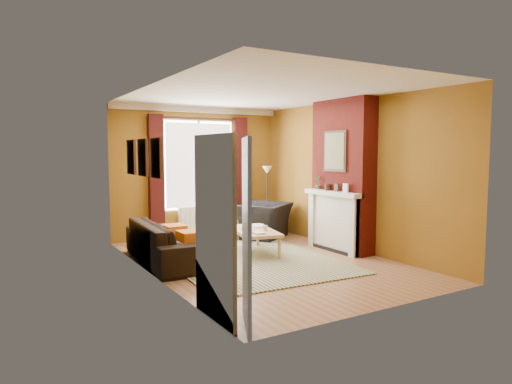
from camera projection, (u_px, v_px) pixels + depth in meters
ground at (263, 261)px, 7.72m from camera, size 5.50×5.50×0.00m
room_walls at (286, 177)px, 8.15m from camera, size 3.82×5.54×2.83m
striped_rug at (245, 258)px, 7.86m from camera, size 2.82×3.77×0.02m
sofa at (168, 242)px, 7.60m from camera, size 1.02×2.35×0.67m
armchair at (263, 221)px, 9.74m from camera, size 1.51×1.47×0.74m
coffee_table at (254, 232)px, 8.22m from camera, size 0.94×1.44×0.44m
wicker_stool at (233, 229)px, 9.51m from camera, size 0.47×0.47×0.44m
floor_lamp at (267, 181)px, 10.12m from camera, size 0.25×0.25×1.52m
book_a at (254, 233)px, 7.76m from camera, size 0.21×0.27×0.02m
book_b at (254, 226)px, 8.51m from camera, size 0.29×0.35×0.02m
mug at (265, 228)px, 8.10m from camera, size 0.10×0.10×0.09m
tv_remote at (245, 229)px, 8.15m from camera, size 0.08×0.18×0.02m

